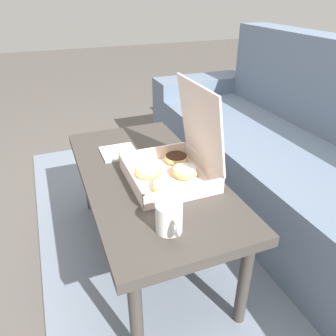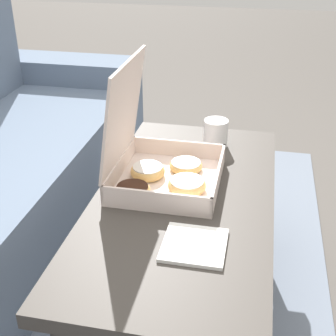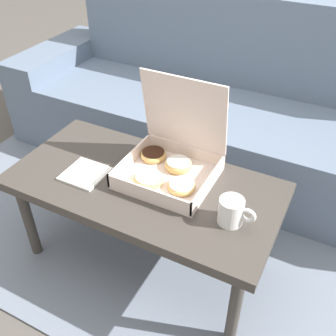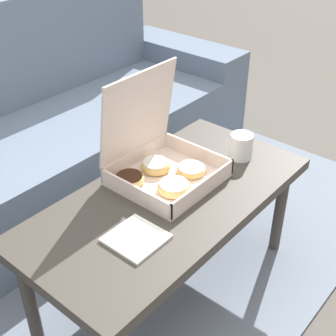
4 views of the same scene
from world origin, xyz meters
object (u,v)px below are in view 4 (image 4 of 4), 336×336
object	(u,v)px
pastry_box	(159,163)
coffee_mug	(242,146)
couch	(20,147)
coffee_table	(168,208)

from	to	relation	value
pastry_box	coffee_mug	distance (m)	0.34
couch	coffee_table	xyz separation A→B (m)	(0.00, -0.88, 0.10)
pastry_box	coffee_mug	bearing A→B (deg)	-24.97
couch	pastry_box	xyz separation A→B (m)	(0.06, -0.79, 0.21)
coffee_table	coffee_mug	bearing A→B (deg)	-7.57
pastry_box	coffee_mug	world-z (taller)	pastry_box
coffee_table	pastry_box	size ratio (longest dim) A/B	2.78
coffee_table	pastry_box	bearing A→B (deg)	55.70
couch	coffee_mug	bearing A→B (deg)	-68.38
couch	coffee_table	distance (m)	0.89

